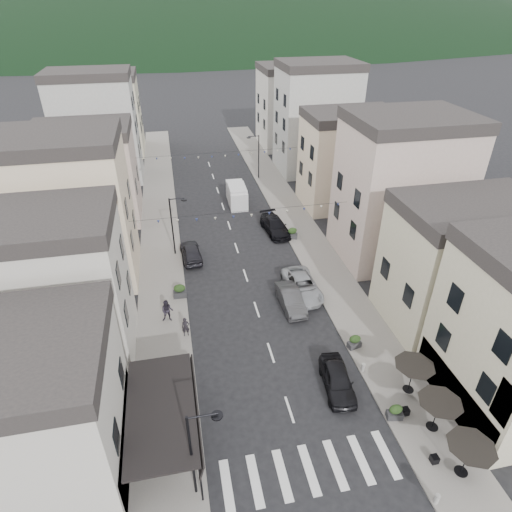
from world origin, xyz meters
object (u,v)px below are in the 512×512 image
(parked_car_b, at_px, (291,299))
(parked_car_c, at_px, (302,286))
(parked_car_d, at_px, (275,226))
(parked_car_e, at_px, (191,252))
(pedestrian_a, at_px, (186,327))
(parked_car_a, at_px, (337,380))
(pedestrian_b, at_px, (167,311))
(delivery_van, at_px, (237,194))

(parked_car_b, bearing_deg, parked_car_c, 45.79)
(parked_car_d, height_order, parked_car_e, parked_car_e)
(parked_car_c, bearing_deg, parked_car_e, 138.81)
(parked_car_c, distance_m, pedestrian_a, 10.62)
(parked_car_a, bearing_deg, parked_car_b, 100.69)
(parked_car_c, distance_m, parked_car_e, 11.57)
(parked_car_d, bearing_deg, pedestrian_b, -139.52)
(parked_car_c, xyz_separation_m, pedestrian_a, (-10.04, -3.47, 0.15))
(parked_car_b, xyz_separation_m, parked_car_e, (-7.40, 9.04, 0.03))
(parked_car_b, bearing_deg, delivery_van, 90.93)
(parked_car_d, xyz_separation_m, pedestrian_b, (-11.67, -12.52, 0.30))
(parked_car_b, relative_size, parked_car_d, 0.85)
(parked_car_d, distance_m, parked_car_e, 9.86)
(parked_car_d, height_order, delivery_van, delivery_van)
(pedestrian_a, bearing_deg, delivery_van, 68.11)
(parked_car_e, relative_size, pedestrian_a, 2.85)
(delivery_van, bearing_deg, pedestrian_a, -107.05)
(parked_car_c, relative_size, parked_car_d, 1.04)
(parked_car_c, height_order, pedestrian_a, pedestrian_a)
(parked_car_b, bearing_deg, pedestrian_a, -169.44)
(pedestrian_b, bearing_deg, parked_car_e, 83.63)
(delivery_van, bearing_deg, parked_car_d, -69.15)
(parked_car_c, height_order, delivery_van, delivery_van)
(parked_car_e, bearing_deg, parked_car_a, 110.32)
(parked_car_a, bearing_deg, parked_car_c, 92.12)
(pedestrian_a, bearing_deg, parked_car_a, -39.94)
(pedestrian_a, bearing_deg, pedestrian_b, 119.40)
(pedestrian_a, relative_size, pedestrian_b, 0.83)
(parked_car_e, distance_m, pedestrian_b, 9.30)
(pedestrian_a, bearing_deg, parked_car_d, 51.10)
(parked_car_a, distance_m, parked_car_e, 19.58)
(parked_car_a, height_order, parked_car_e, parked_car_e)
(parked_car_a, height_order, delivery_van, delivery_van)
(delivery_van, bearing_deg, pedestrian_b, -111.75)
(parked_car_a, height_order, parked_car_c, parked_car_c)
(delivery_van, xyz_separation_m, pedestrian_b, (-8.87, -20.54, -0.14))
(parked_car_d, bearing_deg, parked_car_a, -99.57)
(pedestrian_a, xyz_separation_m, pedestrian_b, (-1.27, 1.98, 0.16))
(parked_car_c, relative_size, pedestrian_a, 3.47)
(parked_car_d, xyz_separation_m, delivery_van, (-2.80, 8.02, 0.44))
(parked_car_c, relative_size, parked_car_e, 1.22)
(parked_car_c, bearing_deg, pedestrian_b, -173.48)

